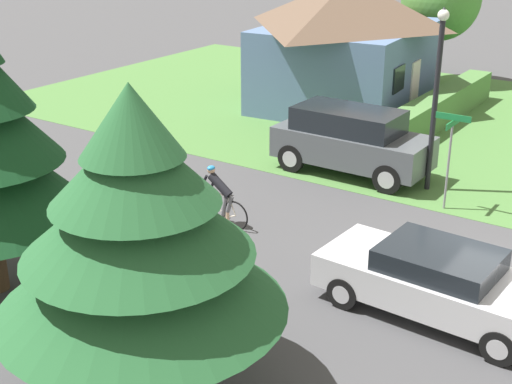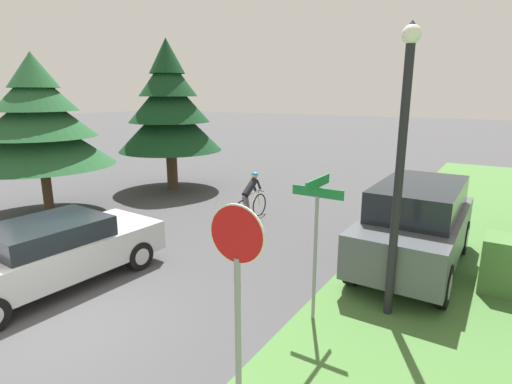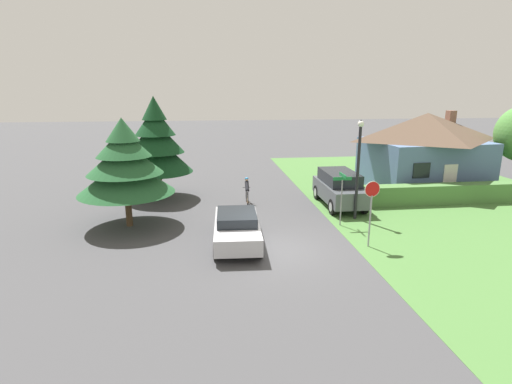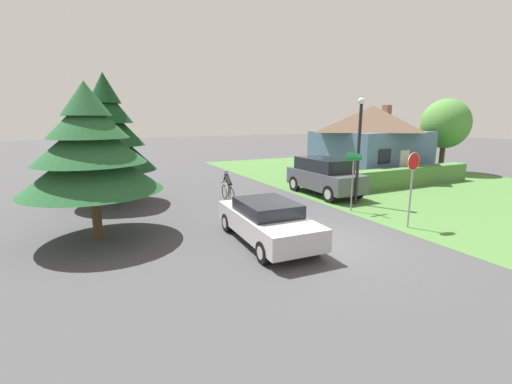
# 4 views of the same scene
# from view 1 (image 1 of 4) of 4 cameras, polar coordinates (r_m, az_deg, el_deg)

# --- Properties ---
(ground_plane) EXTENTS (140.00, 140.00, 0.00)m
(ground_plane) POSITION_cam_1_polar(r_m,az_deg,el_deg) (15.39, 19.19, -7.85)
(ground_plane) COLOR #424244
(grass_verge_right) EXTENTS (16.00, 36.00, 0.01)m
(grass_verge_right) POSITION_cam_1_polar(r_m,az_deg,el_deg) (26.55, 17.74, 4.83)
(grass_verge_right) COLOR #477538
(grass_verge_right) RESTS_ON ground
(cottage_house) EXTENTS (8.06, 6.52, 4.97)m
(cottage_house) POSITION_cam_1_polar(r_m,az_deg,el_deg) (28.27, 7.38, 11.94)
(cottage_house) COLOR slate
(cottage_house) RESTS_ON ground
(hedge_row) EXTENTS (9.64, 0.90, 1.12)m
(hedge_row) POSITION_cam_1_polar(r_m,az_deg,el_deg) (26.41, 14.22, 6.37)
(hedge_row) COLOR #4C7A3D
(hedge_row) RESTS_ON ground
(sedan_left_lane) EXTENTS (2.08, 4.60, 1.38)m
(sedan_left_lane) POSITION_cam_1_polar(r_m,az_deg,el_deg) (14.03, 14.30, -6.95)
(sedan_left_lane) COLOR #BCBCC1
(sedan_left_lane) RESTS_ON ground
(cyclist) EXTENTS (0.44, 1.74, 1.51)m
(cyclist) POSITION_cam_1_polar(r_m,az_deg,el_deg) (17.40, -2.94, -0.45)
(cyclist) COLOR black
(cyclist) RESTS_ON ground
(parked_suv_right) EXTENTS (1.97, 4.53, 1.94)m
(parked_suv_right) POSITION_cam_1_polar(r_m,az_deg,el_deg) (20.90, 7.62, 4.14)
(parked_suv_right) COLOR #4C5156
(parked_suv_right) RESTS_ON ground
(street_lamp) EXTENTS (0.30, 0.30, 4.96)m
(street_lamp) POSITION_cam_1_polar(r_m,az_deg,el_deg) (19.56, 14.25, 8.18)
(street_lamp) COLOR black
(street_lamp) RESTS_ON ground
(street_name_sign) EXTENTS (0.90, 0.90, 2.54)m
(street_name_sign) POSITION_cam_1_polar(r_m,az_deg,el_deg) (18.60, 15.30, 3.74)
(street_name_sign) COLOR gray
(street_name_sign) RESTS_ON ground
(conifer_tall_near) EXTENTS (4.45, 4.45, 5.13)m
(conifer_tall_near) POSITION_cam_1_polar(r_m,az_deg,el_deg) (10.52, -9.44, -2.79)
(conifer_tall_near) COLOR #4C3823
(conifer_tall_near) RESTS_ON ground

